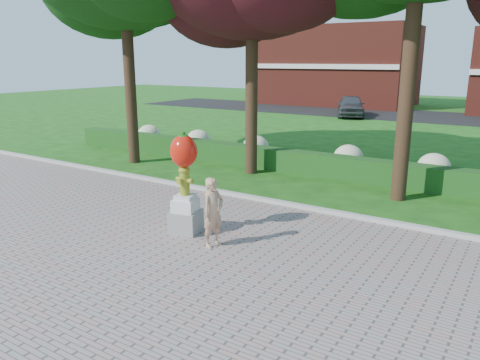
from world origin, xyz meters
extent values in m
plane|color=#194912|center=(0.00, 0.00, 0.00)|extent=(100.00, 100.00, 0.00)
cube|color=gray|center=(0.00, -4.00, 0.02)|extent=(40.00, 14.00, 0.04)
cube|color=#ADADA5|center=(0.00, 3.00, 0.07)|extent=(40.00, 0.18, 0.15)
cube|color=#144919|center=(0.00, 7.00, 0.40)|extent=(24.00, 0.70, 0.80)
ellipsoid|color=#B3BB8F|center=(-9.00, 8.00, 0.55)|extent=(1.10, 1.10, 0.99)
ellipsoid|color=#B3BB8F|center=(-6.00, 8.00, 0.55)|extent=(1.10, 1.10, 0.99)
ellipsoid|color=#B3BB8F|center=(-3.00, 8.00, 0.55)|extent=(1.10, 1.10, 0.99)
ellipsoid|color=#B3BB8F|center=(1.00, 8.00, 0.55)|extent=(1.10, 1.10, 0.99)
ellipsoid|color=#B3BB8F|center=(4.00, 8.00, 0.55)|extent=(1.10, 1.10, 0.99)
cube|color=black|center=(0.00, 28.00, 0.01)|extent=(50.00, 8.00, 0.02)
cube|color=maroon|center=(-10.00, 34.00, 3.50)|extent=(14.00, 8.00, 7.00)
cylinder|color=black|center=(-7.00, 5.00, 3.36)|extent=(0.44, 0.44, 6.72)
cylinder|color=black|center=(-2.00, 6.00, 3.08)|extent=(0.44, 0.44, 6.16)
cylinder|color=black|center=(3.50, 5.50, 3.64)|extent=(0.44, 0.44, 7.28)
cube|color=gray|center=(-0.07, -0.19, 0.31)|extent=(0.80, 0.80, 0.53)
cube|color=silver|center=(-0.07, -0.19, 0.72)|extent=(0.64, 0.64, 0.30)
cube|color=silver|center=(-0.07, -0.19, 0.92)|extent=(0.51, 0.51, 0.11)
cylinder|color=olive|center=(-0.07, -0.19, 1.28)|extent=(0.23, 0.23, 0.60)
ellipsoid|color=olive|center=(-0.07, -0.19, 1.57)|extent=(0.28, 0.28, 0.19)
cylinder|color=olive|center=(-0.24, -0.19, 1.34)|extent=(0.13, 0.12, 0.12)
cylinder|color=olive|center=(0.10, -0.19, 1.34)|extent=(0.13, 0.12, 0.12)
cylinder|color=olive|center=(-0.07, -0.35, 1.34)|extent=(0.13, 0.13, 0.13)
cylinder|color=olive|center=(-0.07, -0.19, 1.66)|extent=(0.09, 0.09, 0.05)
ellipsoid|color=red|center=(-0.07, -0.19, 2.03)|extent=(0.67, 0.60, 0.77)
ellipsoid|color=red|center=(-0.26, -0.19, 2.01)|extent=(0.33, 0.33, 0.49)
ellipsoid|color=red|center=(0.12, -0.19, 2.01)|extent=(0.33, 0.33, 0.49)
cylinder|color=#1E5C15|center=(-0.07, -0.19, 2.41)|extent=(0.11, 0.11, 0.13)
ellipsoid|color=#1E5C15|center=(-0.07, -0.19, 2.38)|extent=(0.26, 0.26, 0.09)
imported|color=tan|center=(1.00, -0.54, 0.82)|extent=(0.46, 0.62, 1.57)
imported|color=#3F4247|center=(-5.04, 25.00, 0.80)|extent=(3.41, 4.95, 1.56)
camera|label=1|loc=(6.79, -8.46, 4.10)|focal=35.00mm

